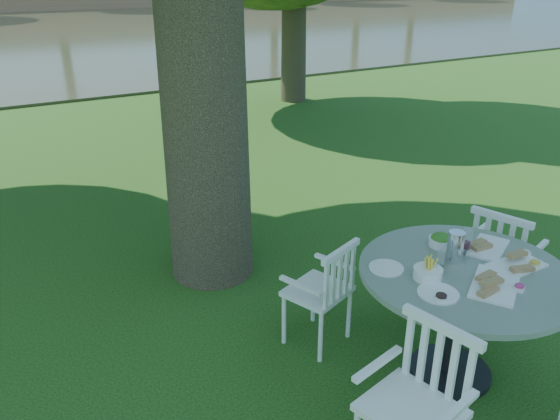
% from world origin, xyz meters
% --- Properties ---
extents(ground, '(140.00, 140.00, 0.00)m').
position_xyz_m(ground, '(0.00, 0.00, 0.00)').
color(ground, '#12390C').
rests_on(ground, ground).
extents(table, '(1.37, 1.37, 0.84)m').
position_xyz_m(table, '(0.57, -1.21, 0.67)').
color(table, black).
rests_on(table, ground).
extents(chair_ne, '(0.56, 0.58, 0.94)m').
position_xyz_m(chair_ne, '(1.40, -0.85, 0.55)').
color(chair_ne, white).
rests_on(chair_ne, ground).
extents(chair_nw, '(0.54, 0.53, 0.85)m').
position_xyz_m(chair_nw, '(-0.01, -0.49, 0.50)').
color(chair_nw, white).
rests_on(chair_nw, ground).
extents(chair_sw, '(0.53, 0.56, 0.94)m').
position_xyz_m(chair_sw, '(-0.21, -1.67, 0.55)').
color(chair_sw, white).
rests_on(chair_sw, ground).
extents(tableware, '(1.12, 0.87, 0.22)m').
position_xyz_m(tableware, '(0.57, -1.15, 0.88)').
color(tableware, white).
rests_on(tableware, table).
extents(river, '(100.00, 28.00, 0.12)m').
position_xyz_m(river, '(0.00, 23.00, 0.00)').
color(river, '#353721').
rests_on(river, ground).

